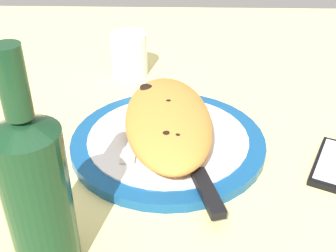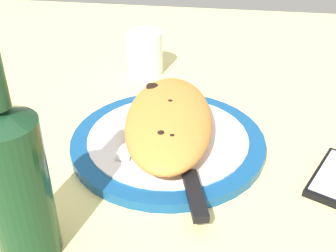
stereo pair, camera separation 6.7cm
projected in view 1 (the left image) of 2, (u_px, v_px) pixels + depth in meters
ground_plane at (168, 153)px, 70.43cm from camera, size 150.00×150.00×3.00cm
plate at (168, 141)px, 69.15cm from camera, size 31.26×31.26×1.86cm
calzone at (166, 120)px, 67.92cm from camera, size 29.34×16.36×5.31cm
fork at (132, 137)px, 68.08cm from camera, size 17.18×2.23×0.40cm
knife at (199, 176)px, 59.42cm from camera, size 23.67×8.17×1.20cm
water_glass at (129, 57)px, 90.51cm from camera, size 7.61×7.61×9.05cm
wine_bottle at (37, 193)px, 44.24cm from camera, size 7.11×7.11×26.74cm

